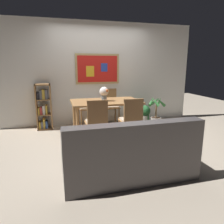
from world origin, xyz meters
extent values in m
plane|color=tan|center=(0.00, 0.00, 0.00)|extent=(12.00, 12.00, 0.00)
cube|color=silver|center=(0.00, 1.45, 1.30)|extent=(5.20, 0.10, 2.60)
cube|color=tan|center=(-0.02, 1.38, 1.43)|extent=(1.13, 0.02, 0.76)
cube|color=red|center=(-0.02, 1.37, 1.43)|extent=(1.03, 0.01, 0.66)
cube|color=gold|center=(-0.22, 1.36, 1.37)|extent=(0.20, 0.00, 0.27)
cube|color=#263FA5|center=(0.15, 1.36, 1.46)|extent=(0.17, 0.00, 0.21)
cube|color=#9E7042|center=(-0.02, 0.52, 0.72)|extent=(1.53, 0.93, 0.04)
cylinder|color=#9E7042|center=(-0.71, 0.13, 0.35)|extent=(0.07, 0.07, 0.70)
cylinder|color=#9E7042|center=(0.66, 0.13, 0.35)|extent=(0.07, 0.07, 0.70)
cylinder|color=#9E7042|center=(-0.71, 0.91, 0.35)|extent=(0.07, 0.07, 0.70)
cylinder|color=#9E7042|center=(0.66, 0.91, 0.35)|extent=(0.07, 0.07, 0.70)
cube|color=#9E7042|center=(-0.39, -0.16, 0.44)|extent=(0.40, 0.40, 0.03)
cube|color=#C6B299|center=(-0.39, -0.16, 0.47)|extent=(0.36, 0.36, 0.03)
cylinder|color=#9E7042|center=(-0.56, -0.33, 0.21)|extent=(0.04, 0.04, 0.42)
cylinder|color=#9E7042|center=(-0.22, -0.33, 0.21)|extent=(0.04, 0.04, 0.42)
cylinder|color=#9E7042|center=(-0.56, 0.01, 0.21)|extent=(0.04, 0.04, 0.42)
cylinder|color=#9E7042|center=(-0.22, 0.01, 0.21)|extent=(0.04, 0.04, 0.42)
cube|color=#9E7042|center=(-0.39, -0.34, 0.68)|extent=(0.38, 0.04, 0.46)
cube|color=#9E7042|center=(-0.39, -0.34, 0.88)|extent=(0.38, 0.05, 0.06)
cube|color=#9E7042|center=(0.30, -0.20, 0.44)|extent=(0.40, 0.40, 0.03)
cube|color=#C6B299|center=(0.30, -0.20, 0.47)|extent=(0.36, 0.36, 0.03)
cylinder|color=#9E7042|center=(0.13, -0.37, 0.21)|extent=(0.04, 0.04, 0.42)
cylinder|color=#9E7042|center=(0.47, -0.37, 0.21)|extent=(0.04, 0.04, 0.42)
cylinder|color=#9E7042|center=(0.13, -0.03, 0.21)|extent=(0.04, 0.04, 0.42)
cylinder|color=#9E7042|center=(0.47, -0.03, 0.21)|extent=(0.04, 0.04, 0.42)
cube|color=#9E7042|center=(0.30, -0.38, 0.68)|extent=(0.38, 0.04, 0.46)
cube|color=#9E7042|center=(0.30, -0.38, 0.88)|extent=(0.38, 0.05, 0.06)
cube|color=#9E7042|center=(0.29, 1.22, 0.44)|extent=(0.40, 0.40, 0.03)
cube|color=#C6B299|center=(0.29, 1.22, 0.47)|extent=(0.36, 0.36, 0.03)
cylinder|color=#9E7042|center=(0.46, 1.39, 0.21)|extent=(0.04, 0.04, 0.42)
cylinder|color=#9E7042|center=(0.12, 1.39, 0.21)|extent=(0.04, 0.04, 0.42)
cylinder|color=#9E7042|center=(0.46, 1.05, 0.21)|extent=(0.04, 0.04, 0.42)
cylinder|color=#9E7042|center=(0.12, 1.05, 0.21)|extent=(0.04, 0.04, 0.42)
cube|color=#9E7042|center=(0.29, 1.40, 0.68)|extent=(0.38, 0.04, 0.46)
cube|color=#9E7042|center=(0.29, 1.40, 0.88)|extent=(0.38, 0.05, 0.06)
cube|color=#9E7042|center=(-0.35, 1.25, 0.44)|extent=(0.40, 0.40, 0.03)
cube|color=#C6B299|center=(-0.35, 1.25, 0.47)|extent=(0.36, 0.36, 0.03)
cylinder|color=#9E7042|center=(-0.18, 1.42, 0.21)|extent=(0.04, 0.04, 0.42)
cylinder|color=#9E7042|center=(-0.52, 1.42, 0.21)|extent=(0.04, 0.04, 0.42)
cylinder|color=#9E7042|center=(-0.18, 1.08, 0.21)|extent=(0.04, 0.04, 0.42)
cylinder|color=#9E7042|center=(-0.52, 1.08, 0.21)|extent=(0.04, 0.04, 0.42)
cube|color=#9E7042|center=(-0.35, 1.43, 0.68)|extent=(0.38, 0.04, 0.46)
cube|color=#9E7042|center=(-0.35, 1.43, 0.88)|extent=(0.38, 0.05, 0.06)
cube|color=#514C4C|center=(-0.18, -1.39, 0.20)|extent=(1.80, 0.84, 0.40)
cube|color=#514C4C|center=(-0.18, -1.71, 0.62)|extent=(1.80, 0.20, 0.44)
cube|color=#514C4C|center=(-0.99, -1.39, 0.51)|extent=(0.18, 0.80, 0.22)
cube|color=#514C4C|center=(0.63, -1.39, 0.51)|extent=(0.18, 0.80, 0.22)
cube|color=#334C72|center=(-0.63, -1.57, 0.56)|extent=(0.32, 0.16, 0.33)
cube|color=maroon|center=(-0.18, -1.57, 0.56)|extent=(0.32, 0.16, 0.33)
cube|color=#9E7042|center=(-1.56, 1.16, 0.55)|extent=(0.03, 0.28, 1.10)
cube|color=#9E7042|center=(-1.23, 1.16, 0.55)|extent=(0.03, 0.28, 1.10)
cube|color=#9E7042|center=(-1.39, 1.16, 0.01)|extent=(0.36, 0.28, 0.03)
cube|color=#9E7042|center=(-1.39, 1.16, 1.08)|extent=(0.36, 0.28, 0.03)
cube|color=#9E7042|center=(-1.39, 1.16, 0.37)|extent=(0.30, 0.28, 0.02)
cube|color=#9E7042|center=(-1.39, 1.16, 0.73)|extent=(0.30, 0.28, 0.02)
cube|color=gold|center=(-1.51, 1.16, 0.11)|extent=(0.04, 0.22, 0.17)
cube|color=#595960|center=(-1.46, 1.16, 0.11)|extent=(0.04, 0.22, 0.17)
cube|color=gold|center=(-1.41, 1.16, 0.15)|extent=(0.05, 0.22, 0.24)
cube|color=#2D4C8C|center=(-1.36, 1.16, 0.12)|extent=(0.05, 0.22, 0.18)
cube|color=gold|center=(-1.51, 1.16, 0.46)|extent=(0.04, 0.22, 0.16)
cube|color=#B2332D|center=(-1.46, 1.16, 0.46)|extent=(0.05, 0.22, 0.17)
cube|color=beige|center=(-1.40, 1.16, 0.48)|extent=(0.06, 0.22, 0.21)
cube|color=gold|center=(-1.34, 1.16, 0.48)|extent=(0.04, 0.22, 0.21)
cube|color=black|center=(-1.50, 1.16, 0.82)|extent=(0.05, 0.22, 0.17)
cube|color=#595960|center=(-1.44, 1.16, 0.85)|extent=(0.05, 0.22, 0.21)
cube|color=gold|center=(-1.38, 1.16, 0.85)|extent=(0.06, 0.22, 0.22)
cube|color=#595960|center=(-1.31, 1.16, 0.85)|extent=(0.06, 0.22, 0.22)
cylinder|color=#B2ADA3|center=(1.20, 1.08, 0.10)|extent=(0.23, 0.23, 0.20)
cylinder|color=#332319|center=(1.20, 1.08, 0.19)|extent=(0.21, 0.21, 0.02)
sphere|color=#235B2D|center=(1.20, 1.08, 0.32)|extent=(0.30, 0.30, 0.30)
cylinder|color=#235B2D|center=(1.25, 0.96, 0.11)|extent=(0.03, 0.03, 0.25)
cylinder|color=#235B2D|center=(1.31, 1.16, 0.12)|extent=(0.03, 0.03, 0.23)
cylinder|color=#B2ADA3|center=(1.38, 0.79, 0.10)|extent=(0.26, 0.26, 0.19)
cylinder|color=#332319|center=(1.38, 0.79, 0.18)|extent=(0.24, 0.24, 0.02)
cylinder|color=brown|center=(1.38, 0.79, 0.36)|extent=(0.04, 0.04, 0.33)
cone|color=#387F3D|center=(1.46, 0.79, 0.62)|extent=(0.08, 0.20, 0.24)
cone|color=#387F3D|center=(1.41, 0.90, 0.61)|extent=(0.26, 0.14, 0.23)
cone|color=#387F3D|center=(1.29, 0.88, 0.61)|extent=(0.25, 0.25, 0.23)
cone|color=#387F3D|center=(1.30, 0.70, 0.63)|extent=(0.24, 0.23, 0.27)
cone|color=#387F3D|center=(1.42, 0.64, 0.63)|extent=(0.32, 0.16, 0.27)
cylinder|color=slate|center=(-0.07, 0.50, 0.81)|extent=(0.12, 0.12, 0.14)
sphere|color=silver|center=(-0.07, 0.50, 0.96)|extent=(0.20, 0.20, 0.20)
sphere|color=silver|center=(-0.11, 0.56, 0.95)|extent=(0.08, 0.08, 0.08)
sphere|color=#D86633|center=(-0.02, 0.43, 0.98)|extent=(0.07, 0.07, 0.07)
sphere|color=#EACC4C|center=(0.01, 0.52, 0.96)|extent=(0.08, 0.08, 0.08)
camera|label=1|loc=(-1.11, -3.98, 1.53)|focal=33.39mm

